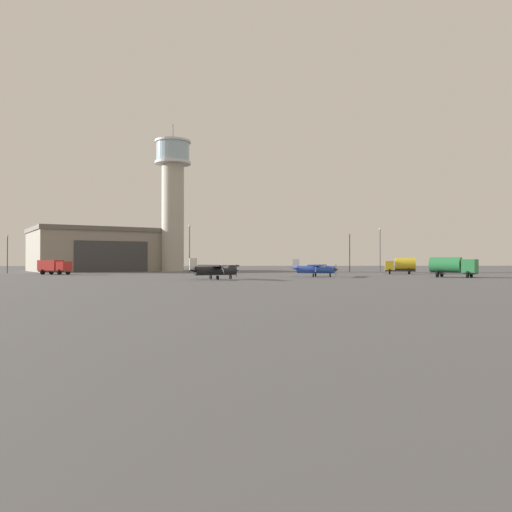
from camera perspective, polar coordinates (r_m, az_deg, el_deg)
The scene contains 12 objects.
ground_plane at distance 65.12m, azimuth -2.25°, elevation -2.73°, with size 400.00×400.00×0.00m, color #545456.
control_tower at distance 123.79m, azimuth -9.37°, elevation 6.71°, with size 8.59×8.59×35.46m.
hangar at distance 130.79m, azimuth -17.33°, elevation 0.65°, with size 38.71×35.92×10.37m.
airplane_black at distance 67.06m, azimuth -4.68°, elevation -1.54°, with size 7.27×9.09×2.82m.
airplane_blue at distance 78.81m, azimuth 6.69°, elevation -1.41°, with size 7.29×9.22×2.77m.
truck_box_red at distance 98.43m, azimuth -21.81°, elevation -1.09°, with size 6.35×4.70×2.62m.
truck_fuel_tanker_yellow at distance 99.29m, azimuth 16.03°, elevation -1.01°, with size 5.99×4.26×3.04m.
truck_fuel_tanker_green at distance 81.48m, azimuth 21.32°, elevation -1.06°, with size 6.63×6.15×3.04m.
light_post_west at distance 116.63m, azimuth 10.53°, elevation 0.78°, with size 0.44×0.44×8.74m.
light_post_east at distance 119.35m, azimuth 13.83°, elevation 1.09°, with size 0.44×0.44×10.08m.
light_post_north at distance 113.82m, azimuth -26.26°, elevation 0.61°, with size 0.44×0.44×7.80m.
light_post_centre at distance 107.06m, azimuth -7.51°, elevation 1.27°, with size 0.44×0.44×10.09m.
Camera 1 is at (-2.19, -65.04, 2.42)m, focal length 35.44 mm.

